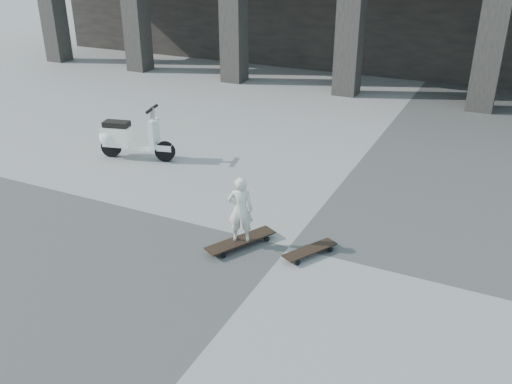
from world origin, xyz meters
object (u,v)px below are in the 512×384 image
at_px(longboard, 241,241).
at_px(scooter, 124,138).
at_px(skateboard_spare, 310,250).
at_px(child, 240,209).

distance_m(longboard, scooter, 4.24).
bearing_deg(skateboard_spare, longboard, 130.77).
bearing_deg(skateboard_spare, child, 130.77).
height_order(skateboard_spare, scooter, scooter).
height_order(longboard, scooter, scooter).
distance_m(longboard, skateboard_spare, 1.00).
height_order(skateboard_spare, child, child).
bearing_deg(child, longboard, 66.23).
bearing_deg(longboard, child, 27.76).
xyz_separation_m(longboard, skateboard_spare, (0.98, 0.20, -0.01)).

